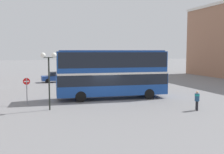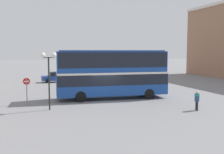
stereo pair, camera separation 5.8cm
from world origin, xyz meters
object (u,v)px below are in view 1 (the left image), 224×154
double_decker_bus (112,71)px  street_lamp_twin_globe (49,64)px  pedestrian_foreground (197,99)px  parked_car_side_street (91,79)px  parked_car_kerb_far (56,77)px  no_entry_sign (27,87)px

double_decker_bus → street_lamp_twin_globe: 7.21m
pedestrian_foreground → parked_car_side_street: 18.89m
parked_car_kerb_far → street_lamp_twin_globe: (-2.58, -19.11, 2.92)m
parked_car_side_street → no_entry_sign: no_entry_sign is taller
street_lamp_twin_globe → no_entry_sign: size_ratio=1.95×
pedestrian_foreground → parked_car_kerb_far: parked_car_kerb_far is taller
parked_car_kerb_far → street_lamp_twin_globe: size_ratio=0.94×
pedestrian_foreground → parked_car_side_street: bearing=-58.7°
street_lamp_twin_globe → pedestrian_foreground: bearing=-19.1°
double_decker_bus → no_entry_sign: double_decker_bus is taller
double_decker_bus → pedestrian_foreground: size_ratio=7.05×
pedestrian_foreground → parked_car_side_street: parked_car_side_street is taller
pedestrian_foreground → double_decker_bus: bearing=-37.9°
pedestrian_foreground → no_entry_sign: bearing=-9.2°
parked_car_kerb_far → street_lamp_twin_globe: street_lamp_twin_globe is taller
double_decker_bus → pedestrian_foreground: bearing=-51.4°
parked_car_side_street → parked_car_kerb_far: bearing=-48.8°
parked_car_kerb_far → no_entry_sign: 16.81m
double_decker_bus → parked_car_side_street: 11.47m
parked_car_side_street → no_entry_sign: bearing=51.0°
double_decker_bus → parked_car_side_street: double_decker_bus is taller
double_decker_bus → parked_car_side_street: (0.58, 11.29, -1.94)m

